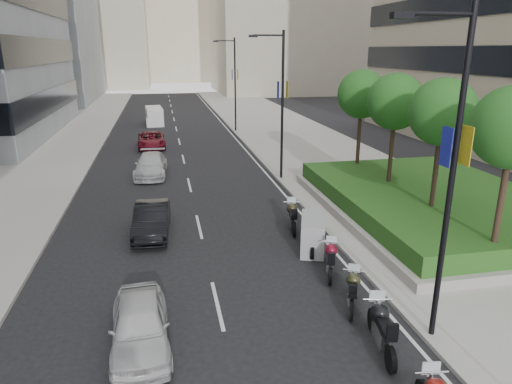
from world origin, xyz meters
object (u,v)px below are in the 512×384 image
object	(u,v)px
motorcycle_3	(353,291)
car_b	(152,220)
car_c	(151,165)
delivery_van	(154,117)
motorcycle_5	(312,234)
motorcycle_6	(292,216)
motorcycle_4	(331,259)
car_d	(151,140)
lamp_post_2	(234,80)
motorcycle_2	(382,328)
lamp_post_1	(280,99)
car_a	(140,325)
lamp_post_0	(448,167)

from	to	relation	value
motorcycle_3	car_b	xyz separation A→B (m)	(-6.35, 7.46, 0.13)
car_c	delivery_van	distance (m)	21.61
motorcycle_5	motorcycle_6	bearing A→B (deg)	22.48
motorcycle_4	car_d	xyz separation A→B (m)	(-6.72, 24.48, 0.08)
lamp_post_2	motorcycle_2	distance (m)	35.46
motorcycle_3	car_c	size ratio (longest dim) A/B	0.41
delivery_van	lamp_post_1	bearing A→B (deg)	-76.33
motorcycle_3	car_a	world-z (taller)	car_a
car_b	motorcycle_4	bearing A→B (deg)	-35.53
motorcycle_5	car_d	xyz separation A→B (m)	(-6.74, 22.32, -0.03)
lamp_post_2	lamp_post_0	bearing A→B (deg)	-90.00
motorcycle_4	car_d	bearing A→B (deg)	36.07
motorcycle_6	car_d	size ratio (longest dim) A/B	0.48
lamp_post_0	motorcycle_5	world-z (taller)	lamp_post_0
car_b	motorcycle_2	bearing A→B (deg)	-53.80
motorcycle_5	car_c	world-z (taller)	car_c
car_a	car_b	bearing A→B (deg)	85.90
lamp_post_0	car_d	distance (m)	30.20
car_a	motorcycle_3	bearing A→B (deg)	4.05
car_d	delivery_van	size ratio (longest dim) A/B	1.05
motorcycle_4	lamp_post_2	bearing A→B (deg)	18.30
motorcycle_2	car_b	world-z (taller)	car_b
motorcycle_6	car_c	world-z (taller)	car_c
lamp_post_1	car_b	distance (m)	11.64
motorcycle_2	car_a	bearing A→B (deg)	88.11
motorcycle_4	delivery_van	world-z (taller)	delivery_van
lamp_post_1	car_b	xyz separation A→B (m)	(-7.75, -7.49, -4.37)
lamp_post_2	motorcycle_3	world-z (taller)	lamp_post_2
motorcycle_6	car_c	distance (m)	12.67
lamp_post_1	motorcycle_3	size ratio (longest dim) A/B	4.57
car_d	motorcycle_4	bearing A→B (deg)	-76.17
car_b	delivery_van	size ratio (longest dim) A/B	0.93
motorcycle_4	motorcycle_5	size ratio (longest dim) A/B	0.85
lamp_post_0	lamp_post_2	world-z (taller)	same
lamp_post_2	car_b	distance (m)	27.00
lamp_post_2	car_d	bearing A→B (deg)	-142.22
lamp_post_1	car_d	world-z (taller)	lamp_post_1
motorcycle_3	motorcycle_6	size ratio (longest dim) A/B	0.86
lamp_post_0	lamp_post_1	bearing A→B (deg)	90.00
motorcycle_3	motorcycle_6	world-z (taller)	motorcycle_6
delivery_van	motorcycle_3	bearing A→B (deg)	-84.88
car_b	car_c	distance (m)	10.22
motorcycle_5	lamp_post_0	bearing A→B (deg)	-150.44
lamp_post_1	motorcycle_6	world-z (taller)	lamp_post_1
car_a	motorcycle_2	bearing A→B (deg)	-15.08
lamp_post_1	delivery_van	xyz separation A→B (m)	(-7.84, 24.33, -4.20)
motorcycle_4	motorcycle_6	size ratio (longest dim) A/B	0.90
lamp_post_1	car_d	distance (m)	14.92
motorcycle_3	delivery_van	world-z (taller)	delivery_van
car_a	delivery_van	size ratio (longest dim) A/B	0.87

